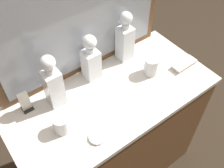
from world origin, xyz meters
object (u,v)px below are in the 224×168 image
crystal_decanter_left (91,61)px  crystal_tumbler_center (62,124)px  crystal_decanter_center (53,85)px  porcelain_dish (97,137)px  crystal_tumbler_front (151,66)px  napkin_holder (25,103)px  silver_brush_far_right (184,64)px  crystal_decanter_rear (125,41)px

crystal_decanter_left → crystal_tumbler_center: crystal_decanter_left is taller
crystal_decanter_center → porcelain_dish: size_ratio=3.86×
crystal_decanter_center → crystal_tumbler_front: size_ratio=2.92×
crystal_decanter_center → napkin_holder: crystal_decanter_center is taller
crystal_decanter_left → silver_brush_far_right: 0.52m
napkin_holder → crystal_decanter_center: bearing=-18.3°
crystal_decanter_center → crystal_decanter_rear: bearing=6.7°
crystal_tumbler_center → silver_brush_far_right: bearing=-3.3°
crystal_tumbler_center → porcelain_dish: size_ratio=1.14×
crystal_tumbler_center → porcelain_dish: 0.17m
crystal_decanter_center → crystal_tumbler_front: (0.50, -0.13, -0.07)m
crystal_decanter_rear → crystal_tumbler_front: crystal_decanter_rear is taller
crystal_decanter_left → napkin_holder: 0.38m
crystal_decanter_left → crystal_decanter_center: crystal_decanter_center is taller
silver_brush_far_right → crystal_tumbler_center: bearing=176.7°
crystal_decanter_center → crystal_decanter_rear: (0.46, 0.05, 0.00)m
napkin_holder → porcelain_dish: bearing=-61.8°
crystal_decanter_left → crystal_tumbler_front: crystal_decanter_left is taller
crystal_decanter_left → crystal_decanter_rear: 0.23m
silver_brush_far_right → crystal_tumbler_front: bearing=158.0°
crystal_decanter_center → silver_brush_far_right: size_ratio=1.94×
crystal_tumbler_front → crystal_decanter_center: bearing=165.9°
crystal_decanter_left → silver_brush_far_right: crystal_decanter_left is taller
crystal_decanter_rear → porcelain_dish: (-0.42, -0.34, -0.11)m
crystal_tumbler_center → napkin_holder: (-0.08, 0.20, 0.01)m
porcelain_dish → crystal_tumbler_center: bearing=126.9°
crystal_decanter_rear → napkin_holder: bearing=-179.1°
crystal_decanter_left → napkin_holder: size_ratio=2.41×
porcelain_dish → crystal_decanter_left: bearing=59.7°
crystal_decanter_center → napkin_holder: (-0.14, 0.05, -0.07)m
silver_brush_far_right → porcelain_dish: bearing=-172.2°
crystal_tumbler_center → crystal_decanter_rear: bearing=22.0°
crystal_decanter_center → silver_brush_far_right: (0.68, -0.20, -0.11)m
crystal_tumbler_front → porcelain_dish: bearing=-160.5°
crystal_tumbler_center → silver_brush_far_right: size_ratio=0.57×
crystal_tumbler_front → silver_brush_far_right: bearing=-22.0°
silver_brush_far_right → porcelain_dish: (-0.64, -0.09, -0.01)m
crystal_decanter_left → crystal_tumbler_front: (0.27, -0.17, -0.06)m
silver_brush_far_right → crystal_decanter_rear: bearing=130.9°
crystal_decanter_center → crystal_tumbler_front: bearing=-14.1°
silver_brush_far_right → porcelain_dish: 0.65m
napkin_holder → crystal_decanter_left: bearing=-0.4°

